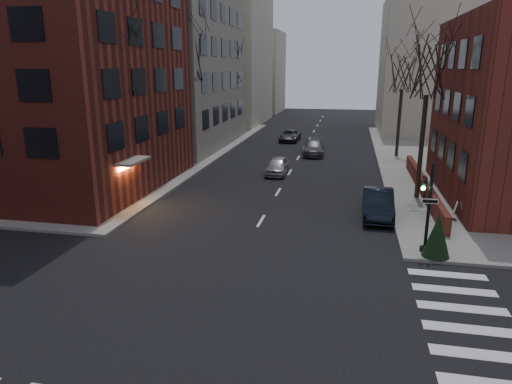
{
  "coord_description": "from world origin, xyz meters",
  "views": [
    {
      "loc": [
        4.42,
        -10.99,
        8.11
      ],
      "look_at": [
        0.0,
        10.62,
        2.0
      ],
      "focal_mm": 32.0,
      "sensor_mm": 36.0,
      "label": 1
    }
  ],
  "objects_px": {
    "car_lane_gray": "(314,148)",
    "tree_left_a": "(117,59)",
    "streetlamp_far": "(241,100)",
    "parked_sedan": "(378,204)",
    "traffic_signal": "(427,213)",
    "tree_left_c": "(231,67)",
    "tree_right_b": "(403,72)",
    "car_lane_far": "(290,136)",
    "sandwich_board": "(458,211)",
    "car_lane_silver": "(277,166)",
    "tree_right_a": "(429,67)",
    "tree_left_b": "(188,56)",
    "evergreen_shrub": "(437,235)",
    "streetlamp_near": "(180,119)"
  },
  "relations": [
    {
      "from": "car_lane_far",
      "to": "evergreen_shrub",
      "type": "xyz_separation_m",
      "value": [
        10.4,
        -30.9,
        0.51
      ]
    },
    {
      "from": "tree_left_b",
      "to": "car_lane_far",
      "type": "bearing_deg",
      "value": 63.19
    },
    {
      "from": "tree_right_a",
      "to": "sandwich_board",
      "type": "xyz_separation_m",
      "value": [
        1.59,
        -4.0,
        -7.4
      ]
    },
    {
      "from": "tree_right_a",
      "to": "streetlamp_far",
      "type": "height_order",
      "value": "tree_right_a"
    },
    {
      "from": "traffic_signal",
      "to": "car_lane_gray",
      "type": "distance_m",
      "value": 23.71
    },
    {
      "from": "streetlamp_far",
      "to": "car_lane_far",
      "type": "xyz_separation_m",
      "value": [
        6.17,
        -2.6,
        -3.63
      ]
    },
    {
      "from": "streetlamp_far",
      "to": "sandwich_board",
      "type": "xyz_separation_m",
      "value": [
        18.59,
        -28.0,
        -3.61
      ]
    },
    {
      "from": "car_lane_silver",
      "to": "streetlamp_far",
      "type": "bearing_deg",
      "value": 110.41
    },
    {
      "from": "tree_left_a",
      "to": "car_lane_far",
      "type": "relative_size",
      "value": 2.35
    },
    {
      "from": "traffic_signal",
      "to": "car_lane_silver",
      "type": "xyz_separation_m",
      "value": [
        -8.82,
        14.15,
        -1.24
      ]
    },
    {
      "from": "streetlamp_far",
      "to": "parked_sedan",
      "type": "height_order",
      "value": "streetlamp_far"
    },
    {
      "from": "tree_left_c",
      "to": "tree_right_a",
      "type": "relative_size",
      "value": 1.0
    },
    {
      "from": "car_lane_gray",
      "to": "tree_left_b",
      "type": "bearing_deg",
      "value": -153.01
    },
    {
      "from": "tree_right_b",
      "to": "streetlamp_far",
      "type": "relative_size",
      "value": 1.46
    },
    {
      "from": "tree_right_a",
      "to": "tree_left_a",
      "type": "bearing_deg",
      "value": -167.2
    },
    {
      "from": "tree_left_a",
      "to": "tree_right_b",
      "type": "xyz_separation_m",
      "value": [
        17.6,
        18.0,
        -0.88
      ]
    },
    {
      "from": "tree_right_b",
      "to": "car_lane_silver",
      "type": "distance_m",
      "value": 14.83
    },
    {
      "from": "traffic_signal",
      "to": "car_lane_silver",
      "type": "relative_size",
      "value": 1.03
    },
    {
      "from": "tree_left_c",
      "to": "sandwich_board",
      "type": "bearing_deg",
      "value": -53.57
    },
    {
      "from": "car_lane_gray",
      "to": "tree_left_a",
      "type": "bearing_deg",
      "value": -122.18
    },
    {
      "from": "traffic_signal",
      "to": "parked_sedan",
      "type": "distance_m",
      "value": 5.37
    },
    {
      "from": "tree_left_a",
      "to": "tree_right_b",
      "type": "bearing_deg",
      "value": 45.64
    },
    {
      "from": "parked_sedan",
      "to": "car_lane_silver",
      "type": "bearing_deg",
      "value": 128.54
    },
    {
      "from": "car_lane_gray",
      "to": "evergreen_shrub",
      "type": "relative_size",
      "value": 2.47
    },
    {
      "from": "tree_left_b",
      "to": "streetlamp_far",
      "type": "relative_size",
      "value": 1.72
    },
    {
      "from": "tree_right_b",
      "to": "parked_sedan",
      "type": "relative_size",
      "value": 1.98
    },
    {
      "from": "streetlamp_near",
      "to": "car_lane_silver",
      "type": "xyz_separation_m",
      "value": [
        7.32,
        1.15,
        -3.57
      ]
    },
    {
      "from": "streetlamp_far",
      "to": "car_lane_far",
      "type": "bearing_deg",
      "value": -22.88
    },
    {
      "from": "traffic_signal",
      "to": "tree_left_c",
      "type": "relative_size",
      "value": 0.41
    },
    {
      "from": "tree_left_a",
      "to": "tree_right_b",
      "type": "distance_m",
      "value": 25.19
    },
    {
      "from": "traffic_signal",
      "to": "car_lane_far",
      "type": "xyz_separation_m",
      "value": [
        -9.97,
        30.4,
        -1.3
      ]
    },
    {
      "from": "streetlamp_far",
      "to": "car_lane_silver",
      "type": "xyz_separation_m",
      "value": [
        7.32,
        -18.85,
        -3.57
      ]
    },
    {
      "from": "tree_right_a",
      "to": "tree_right_b",
      "type": "bearing_deg",
      "value": 90.0
    },
    {
      "from": "tree_left_b",
      "to": "car_lane_silver",
      "type": "xyz_separation_m",
      "value": [
        7.92,
        -2.85,
        -8.25
      ]
    },
    {
      "from": "streetlamp_near",
      "to": "tree_left_a",
      "type": "bearing_deg",
      "value": -94.29
    },
    {
      "from": "car_lane_gray",
      "to": "streetlamp_far",
      "type": "bearing_deg",
      "value": 129.93
    },
    {
      "from": "traffic_signal",
      "to": "streetlamp_near",
      "type": "height_order",
      "value": "streetlamp_near"
    },
    {
      "from": "parked_sedan",
      "to": "tree_right_b",
      "type": "bearing_deg",
      "value": 82.77
    },
    {
      "from": "tree_left_a",
      "to": "car_lane_far",
      "type": "xyz_separation_m",
      "value": [
        6.77,
        25.4,
        -7.86
      ]
    },
    {
      "from": "tree_left_a",
      "to": "tree_right_b",
      "type": "relative_size",
      "value": 1.12
    },
    {
      "from": "tree_left_a",
      "to": "tree_right_a",
      "type": "height_order",
      "value": "tree_left_a"
    },
    {
      "from": "tree_right_a",
      "to": "traffic_signal",
      "type": "bearing_deg",
      "value": -95.47
    },
    {
      "from": "tree_left_a",
      "to": "tree_right_a",
      "type": "bearing_deg",
      "value": 12.8
    },
    {
      "from": "tree_left_b",
      "to": "streetlamp_far",
      "type": "xyz_separation_m",
      "value": [
        0.6,
        16.0,
        -4.68
      ]
    },
    {
      "from": "traffic_signal",
      "to": "sandwich_board",
      "type": "distance_m",
      "value": 5.72
    },
    {
      "from": "tree_left_c",
      "to": "tree_right_a",
      "type": "distance_m",
      "value": 28.17
    },
    {
      "from": "car_lane_gray",
      "to": "tree_right_b",
      "type": "bearing_deg",
      "value": -0.38
    },
    {
      "from": "tree_left_b",
      "to": "streetlamp_far",
      "type": "distance_m",
      "value": 16.68
    },
    {
      "from": "tree_left_c",
      "to": "tree_right_b",
      "type": "relative_size",
      "value": 1.06
    },
    {
      "from": "streetlamp_far",
      "to": "parked_sedan",
      "type": "xyz_separation_m",
      "value": [
        14.4,
        -28.05,
        -3.47
      ]
    }
  ]
}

